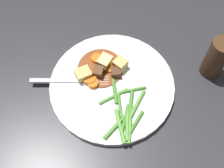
% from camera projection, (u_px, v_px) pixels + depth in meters
% --- Properties ---
extents(ground_plane, '(3.00, 3.00, 0.00)m').
position_uv_depth(ground_plane, '(112.00, 87.00, 0.66)').
color(ground_plane, '#2D2D33').
extents(dinner_plate, '(0.28, 0.28, 0.02)m').
position_uv_depth(dinner_plate, '(112.00, 86.00, 0.65)').
color(dinner_plate, white).
rests_on(dinner_plate, ground_plane).
extents(stew_sauce, '(0.10, 0.10, 0.00)m').
position_uv_depth(stew_sauce, '(100.00, 68.00, 0.66)').
color(stew_sauce, brown).
rests_on(stew_sauce, dinner_plate).
extents(carrot_slice_0, '(0.03, 0.03, 0.01)m').
position_uv_depth(carrot_slice_0, '(97.00, 59.00, 0.67)').
color(carrot_slice_0, orange).
rests_on(carrot_slice_0, dinner_plate).
extents(carrot_slice_1, '(0.04, 0.04, 0.01)m').
position_uv_depth(carrot_slice_1, '(112.00, 67.00, 0.66)').
color(carrot_slice_1, orange).
rests_on(carrot_slice_1, dinner_plate).
extents(carrot_slice_2, '(0.03, 0.03, 0.01)m').
position_uv_depth(carrot_slice_2, '(93.00, 83.00, 0.64)').
color(carrot_slice_2, orange).
rests_on(carrot_slice_2, dinner_plate).
extents(carrot_slice_3, '(0.04, 0.04, 0.01)m').
position_uv_depth(carrot_slice_3, '(89.00, 78.00, 0.64)').
color(carrot_slice_3, orange).
rests_on(carrot_slice_3, dinner_plate).
extents(potato_chunk_0, '(0.03, 0.04, 0.02)m').
position_uv_depth(potato_chunk_0, '(83.00, 74.00, 0.64)').
color(potato_chunk_0, '#DBBC6B').
rests_on(potato_chunk_0, dinner_plate).
extents(potato_chunk_1, '(0.04, 0.04, 0.02)m').
position_uv_depth(potato_chunk_1, '(107.00, 61.00, 0.66)').
color(potato_chunk_1, '#EAD68C').
rests_on(potato_chunk_1, dinner_plate).
extents(potato_chunk_2, '(0.04, 0.04, 0.03)m').
position_uv_depth(potato_chunk_2, '(120.00, 64.00, 0.65)').
color(potato_chunk_2, '#DBBC6B').
rests_on(potato_chunk_2, dinner_plate).
extents(meat_chunk_0, '(0.03, 0.03, 0.02)m').
position_uv_depth(meat_chunk_0, '(98.00, 72.00, 0.64)').
color(meat_chunk_0, brown).
rests_on(meat_chunk_0, dinner_plate).
extents(meat_chunk_1, '(0.03, 0.03, 0.02)m').
position_uv_depth(meat_chunk_1, '(104.00, 67.00, 0.65)').
color(meat_chunk_1, '#4C2B19').
rests_on(meat_chunk_1, dinner_plate).
extents(meat_chunk_2, '(0.02, 0.02, 0.02)m').
position_uv_depth(meat_chunk_2, '(116.00, 73.00, 0.65)').
color(meat_chunk_2, '#56331E').
rests_on(meat_chunk_2, dinner_plate).
extents(green_bean_0, '(0.02, 0.07, 0.01)m').
position_uv_depth(green_bean_0, '(113.00, 96.00, 0.62)').
color(green_bean_0, '#66AD42').
rests_on(green_bean_0, dinner_plate).
extents(green_bean_1, '(0.05, 0.07, 0.01)m').
position_uv_depth(green_bean_1, '(117.00, 125.00, 0.59)').
color(green_bean_1, '#599E38').
rests_on(green_bean_1, dinner_plate).
extents(green_bean_2, '(0.06, 0.03, 0.01)m').
position_uv_depth(green_bean_2, '(131.00, 104.00, 0.61)').
color(green_bean_2, '#4C8E33').
rests_on(green_bean_2, dinner_plate).
extents(green_bean_3, '(0.01, 0.06, 0.01)m').
position_uv_depth(green_bean_3, '(132.00, 90.00, 0.63)').
color(green_bean_3, '#4C8E33').
rests_on(green_bean_3, dinner_plate).
extents(green_bean_4, '(0.06, 0.02, 0.01)m').
position_uv_depth(green_bean_4, '(121.00, 105.00, 0.61)').
color(green_bean_4, '#4C8E33').
rests_on(green_bean_4, dinner_plate).
extents(green_bean_5, '(0.08, 0.02, 0.01)m').
position_uv_depth(green_bean_5, '(120.00, 126.00, 0.59)').
color(green_bean_5, '#66AD42').
rests_on(green_bean_5, dinner_plate).
extents(green_bean_6, '(0.06, 0.06, 0.01)m').
position_uv_depth(green_bean_6, '(137.00, 105.00, 0.61)').
color(green_bean_6, '#66AD42').
rests_on(green_bean_6, dinner_plate).
extents(green_bean_7, '(0.05, 0.06, 0.01)m').
position_uv_depth(green_bean_7, '(135.00, 125.00, 0.59)').
color(green_bean_7, '#4C8E33').
rests_on(green_bean_7, dinner_plate).
extents(green_bean_8, '(0.06, 0.03, 0.01)m').
position_uv_depth(green_bean_8, '(126.00, 126.00, 0.59)').
color(green_bean_8, '#66AD42').
rests_on(green_bean_8, dinner_plate).
extents(green_bean_9, '(0.06, 0.04, 0.01)m').
position_uv_depth(green_bean_9, '(125.00, 119.00, 0.60)').
color(green_bean_9, '#4C8E33').
rests_on(green_bean_9, dinner_plate).
extents(green_bean_10, '(0.08, 0.04, 0.01)m').
position_uv_depth(green_bean_10, '(130.00, 123.00, 0.59)').
color(green_bean_10, '#66AD42').
rests_on(green_bean_10, dinner_plate).
extents(green_bean_11, '(0.06, 0.02, 0.01)m').
position_uv_depth(green_bean_11, '(114.00, 91.00, 0.63)').
color(green_bean_11, '#4C8E33').
rests_on(green_bean_11, dinner_plate).
extents(fork, '(0.07, 0.17, 0.00)m').
position_uv_depth(fork, '(72.00, 81.00, 0.64)').
color(fork, silver).
rests_on(fork, dinner_plate).
extents(pepper_mill, '(0.05, 0.05, 0.11)m').
position_uv_depth(pepper_mill, '(216.00, 58.00, 0.63)').
color(pepper_mill, '#4C2D19').
rests_on(pepper_mill, ground_plane).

